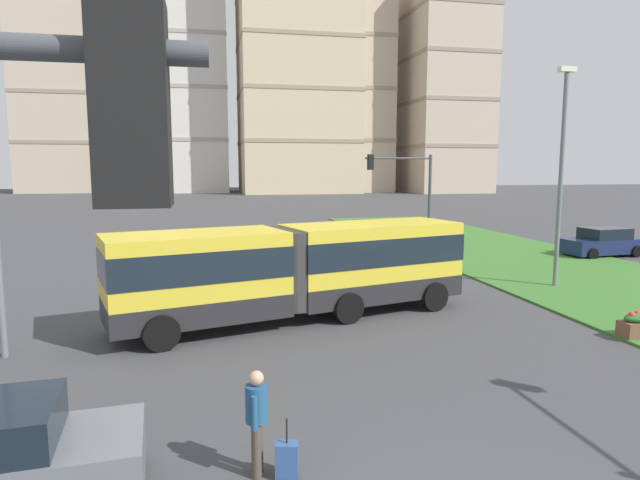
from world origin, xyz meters
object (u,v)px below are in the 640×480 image
(rolling_suitcase, at_px, (287,459))
(apartment_tower_centre, at_px, (297,71))
(traffic_light_far_right, at_px, (408,187))
(apartment_tower_eastcentre, at_px, (348,94))
(streetlight_median, at_px, (561,169))
(car_navy_sedan, at_px, (603,243))
(apartment_tower_westcentre, at_px, (172,68))
(apartment_tower_west, at_px, (64,99))
(apartment_tower_east, at_px, (441,84))
(articulated_bus, at_px, (296,269))
(flower_planter_2, at_px, (639,325))
(pedestrian_crossing, at_px, (257,415))

(rolling_suitcase, xyz_separation_m, apartment_tower_centre, (16.78, 98.33, 22.79))
(traffic_light_far_right, relative_size, apartment_tower_eastcentre, 0.14)
(streetlight_median, bearing_deg, car_navy_sedan, 40.93)
(streetlight_median, relative_size, apartment_tower_eastcentre, 0.23)
(car_navy_sedan, xyz_separation_m, apartment_tower_westcentre, (-27.02, 87.72, 23.41))
(rolling_suitcase, distance_m, apartment_tower_west, 116.32)
(apartment_tower_east, bearing_deg, apartment_tower_centre, 173.94)
(streetlight_median, bearing_deg, articulated_bus, -167.74)
(streetlight_median, height_order, apartment_tower_westcentre, apartment_tower_westcentre)
(flower_planter_2, xyz_separation_m, traffic_light_far_right, (-1.64, 14.28, 3.43))
(traffic_light_far_right, distance_m, streetlight_median, 8.52)
(apartment_tower_east, bearing_deg, streetlight_median, -111.08)
(apartment_tower_centre, bearing_deg, streetlight_median, -92.57)
(apartment_tower_eastcentre, bearing_deg, streetlight_median, -99.33)
(pedestrian_crossing, xyz_separation_m, apartment_tower_west, (-27.43, 111.29, 17.30))
(pedestrian_crossing, height_order, apartment_tower_centre, apartment_tower_centre)
(traffic_light_far_right, height_order, apartment_tower_centre, apartment_tower_centre)
(apartment_tower_westcentre, relative_size, apartment_tower_east, 1.14)
(streetlight_median, bearing_deg, traffic_light_far_right, 114.69)
(streetlight_median, height_order, apartment_tower_west, apartment_tower_west)
(traffic_light_far_right, height_order, apartment_tower_east, apartment_tower_east)
(rolling_suitcase, relative_size, traffic_light_far_right, 0.17)
(car_navy_sedan, height_order, apartment_tower_west, apartment_tower_west)
(flower_planter_2, distance_m, apartment_tower_eastcentre, 98.20)
(articulated_bus, distance_m, car_navy_sedan, 20.80)
(pedestrian_crossing, distance_m, apartment_tower_east, 107.39)
(flower_planter_2, relative_size, apartment_tower_centre, 0.02)
(car_navy_sedan, bearing_deg, flower_planter_2, -125.72)
(car_navy_sedan, xyz_separation_m, pedestrian_crossing, (-20.87, -17.87, 0.25))
(rolling_suitcase, distance_m, apartment_tower_east, 107.51)
(apartment_tower_east, bearing_deg, apartment_tower_westcentre, 168.56)
(pedestrian_crossing, distance_m, rolling_suitcase, 0.85)
(pedestrian_crossing, distance_m, apartment_tower_west, 115.92)
(apartment_tower_west, height_order, apartment_tower_westcentre, apartment_tower_westcentre)
(streetlight_median, distance_m, apartment_tower_east, 91.25)
(apartment_tower_westcentre, relative_size, apartment_tower_eastcentre, 1.25)
(articulated_bus, xyz_separation_m, apartment_tower_centre, (15.11, 89.23, 21.45))
(apartment_tower_eastcentre, height_order, apartment_tower_east, apartment_tower_east)
(apartment_tower_westcentre, distance_m, apartment_tower_eastcentre, 34.84)
(pedestrian_crossing, xyz_separation_m, apartment_tower_eastcentre, (27.84, 99.70, 18.29))
(articulated_bus, distance_m, flower_planter_2, 10.26)
(car_navy_sedan, bearing_deg, apartment_tower_centre, 92.59)
(articulated_bus, height_order, apartment_tower_west, apartment_tower_west)
(rolling_suitcase, distance_m, streetlight_median, 17.87)
(traffic_light_far_right, xyz_separation_m, apartment_tower_westcentre, (-15.95, 86.56, 20.31))
(apartment_tower_eastcentre, bearing_deg, pedestrian_crossing, -105.60)
(car_navy_sedan, bearing_deg, apartment_tower_eastcentre, 85.13)
(car_navy_sedan, xyz_separation_m, apartment_tower_east, (24.76, 77.24, 20.38))
(traffic_light_far_right, height_order, apartment_tower_westcentre, apartment_tower_westcentre)
(car_navy_sedan, distance_m, rolling_suitcase, 27.27)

